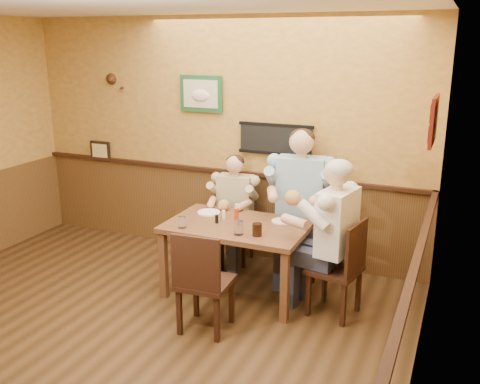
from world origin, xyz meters
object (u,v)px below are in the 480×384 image
(dining_table, at_px, (237,232))
(hot_sauce_bottle, at_px, (236,216))
(chair_near_side, at_px, (206,280))
(chair_right_end, at_px, (335,267))
(cola_tumbler, at_px, (257,230))
(chair_back_left, at_px, (235,229))
(water_glass_mid, at_px, (239,228))
(diner_tan_shirt, at_px, (235,215))
(chair_back_right, at_px, (299,230))
(diner_blue_polo, at_px, (300,211))
(salt_shaker, at_px, (224,215))
(water_glass_left, at_px, (182,222))
(pepper_shaker, at_px, (217,219))
(diner_white_elder, at_px, (336,247))

(dining_table, relative_size, hot_sauce_bottle, 7.22)
(dining_table, bearing_deg, chair_near_side, -87.97)
(dining_table, xyz_separation_m, chair_right_end, (1.02, -0.05, -0.18))
(chair_near_side, relative_size, cola_tumbler, 7.96)
(chair_back_left, distance_m, water_glass_mid, 1.19)
(water_glass_mid, distance_m, cola_tumbler, 0.18)
(dining_table, relative_size, diner_tan_shirt, 1.21)
(chair_back_right, distance_m, chair_near_side, 1.52)
(chair_near_side, bearing_deg, chair_right_end, -147.30)
(chair_near_side, height_order, hot_sauce_bottle, chair_near_side)
(diner_blue_polo, height_order, cola_tumbler, diner_blue_polo)
(chair_back_left, relative_size, diner_tan_shirt, 0.70)
(water_glass_mid, xyz_separation_m, salt_shaker, (-0.32, 0.35, -0.02))
(water_glass_left, height_order, water_glass_mid, water_glass_mid)
(cola_tumbler, bearing_deg, water_glass_mid, -168.14)
(salt_shaker, bearing_deg, water_glass_mid, -47.68)
(diner_blue_polo, height_order, water_glass_mid, diner_blue_polo)
(chair_back_left, bearing_deg, water_glass_left, -100.68)
(chair_right_end, bearing_deg, hot_sauce_bottle, -80.02)
(chair_right_end, relative_size, cola_tumbler, 7.88)
(diner_tan_shirt, bearing_deg, pepper_shaker, -84.53)
(chair_right_end, height_order, pepper_shaker, chair_right_end)
(dining_table, relative_size, chair_near_side, 1.46)
(chair_back_right, relative_size, pepper_shaker, 12.17)
(dining_table, distance_m, chair_back_right, 0.83)
(cola_tumbler, distance_m, pepper_shaker, 0.53)
(dining_table, distance_m, salt_shaker, 0.24)
(chair_near_side, bearing_deg, chair_back_right, -109.32)
(chair_near_side, height_order, pepper_shaker, chair_near_side)
(chair_right_end, distance_m, diner_tan_shirt, 1.57)
(dining_table, xyz_separation_m, diner_tan_shirt, (-0.34, 0.73, -0.08))
(hot_sauce_bottle, bearing_deg, water_glass_left, -147.81)
(chair_near_side, height_order, cola_tumbler, chair_near_side)
(diner_tan_shirt, bearing_deg, water_glass_mid, -69.52)
(chair_right_end, height_order, diner_tan_shirt, diner_tan_shirt)
(dining_table, xyz_separation_m, diner_white_elder, (1.02, -0.05, 0.02))
(diner_white_elder, height_order, cola_tumbler, diner_white_elder)
(water_glass_mid, xyz_separation_m, cola_tumbler, (0.17, 0.04, -0.01))
(chair_right_end, relative_size, water_glass_mid, 7.13)
(chair_back_left, distance_m, salt_shaker, 0.78)
(chair_near_side, bearing_deg, chair_back_left, -79.65)
(diner_white_elder, bearing_deg, water_glass_left, -68.66)
(salt_shaker, bearing_deg, dining_table, -22.11)
(hot_sauce_bottle, bearing_deg, diner_tan_shirt, 114.44)
(dining_table, height_order, chair_right_end, chair_right_end)
(dining_table, relative_size, chair_back_left, 1.73)
(chair_near_side, height_order, diner_tan_shirt, diner_tan_shirt)
(diner_white_elder, xyz_separation_m, water_glass_left, (-1.47, -0.27, 0.13))
(cola_tumbler, bearing_deg, chair_near_side, -117.42)
(chair_back_left, relative_size, water_glass_mid, 6.08)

